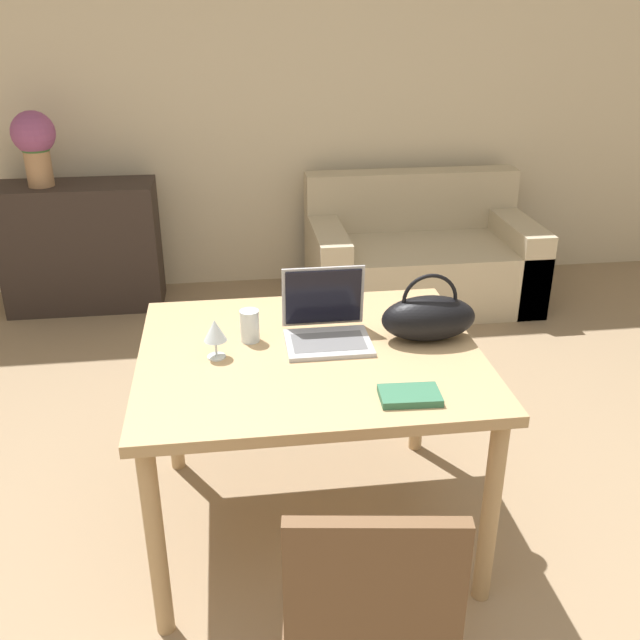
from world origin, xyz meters
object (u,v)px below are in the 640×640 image
Objects in this scene: laptop at (326,321)px; wine_glass at (215,332)px; couch at (419,259)px; chair at (369,609)px; handbag at (429,317)px; flower_vase at (34,141)px; drinking_glass at (250,326)px.

laptop is 2.13× the size of wine_glass.
couch is at bearing 65.87° from laptop.
couch is (0.98, 3.13, -0.22)m from chair.
couch is 2.31m from handbag.
flower_vase is at bearing 114.53° from wine_glass.
drinking_glass is (-1.22, -2.09, 0.55)m from couch.
flower_vase is (-1.08, 2.36, 0.23)m from wine_glass.
couch is 2.48m from drinking_glass.
chair is 1.06m from wine_glass.
drinking_glass is 0.17m from wine_glass.
flower_vase is (-1.44, 3.28, 0.60)m from chair.
handbag reaches higher than laptop.
couch is at bearing 80.61° from chair.
chair is 2.57× the size of handbag.
handbag is 0.76× the size of flower_vase.
chair is 6.20× the size of wine_glass.
wine_glass is at bearing -121.29° from couch.
flower_vase reaches higher than chair.
handbag is (0.65, -0.07, 0.03)m from drinking_glass.
chair is 0.60× the size of couch.
chair is 3.29m from couch.
drinking_glass is 0.65m from handbag.
wine_glass is 0.41× the size of handbag.
handbag is at bearing -104.84° from couch.
wine_glass is 0.77m from handbag.
wine_glass reaches higher than couch.
couch is 4.26× the size of handbag.
flower_vase is (-1.20, 2.24, 0.27)m from drinking_glass.
flower_vase is (-1.85, 2.31, 0.25)m from handbag.
handbag reaches higher than wine_glass.
chair is 1.94× the size of flower_vase.
chair is 1.12m from drinking_glass.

